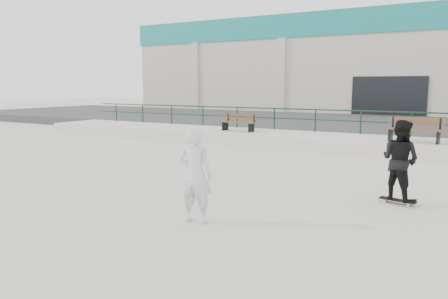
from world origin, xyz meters
The scene contains 10 objects.
ground centered at (0.00, 0.00, 0.00)m, with size 120.00×120.00×0.00m, color beige.
ledge centered at (0.00, 9.50, 0.25)m, with size 30.00×3.00×0.50m, color beige.
parking_strip centered at (0.00, 18.00, 0.25)m, with size 60.00×14.00×0.50m, color #353535.
railing centered at (0.00, 10.80, 1.24)m, with size 28.00×0.06×1.03m.
commercial_building centered at (0.00, 31.99, 4.58)m, with size 44.20×16.33×8.00m.
bench_left centered at (-4.16, 9.39, 0.89)m, with size 1.74×0.64×0.79m.
bench_right centered at (3.32, 9.12, 0.95)m, with size 2.02×0.73×0.91m.
skateboard centered at (3.81, 1.70, 0.07)m, with size 0.80×0.35×0.09m.
standing_skater centered at (3.81, 1.70, 0.98)m, with size 0.86×0.67×1.76m, color black.
seated_skater centered at (0.65, -1.60, 0.92)m, with size 0.67×0.44×1.85m, color silver.
Camera 1 is at (5.08, -8.34, 2.60)m, focal length 35.00 mm.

